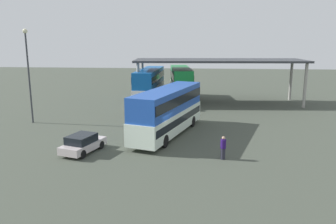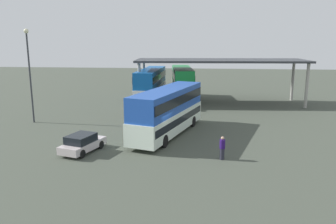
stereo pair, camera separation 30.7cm
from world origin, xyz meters
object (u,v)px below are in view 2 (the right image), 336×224
pedestrian_waiting (222,148)px  double_decker_mid_row (182,83)px  double_decker_main (168,110)px  lamppost_tall (29,66)px  parked_hatchback (82,143)px  double_decker_near_canopy (151,84)px

pedestrian_waiting → double_decker_mid_row: bearing=168.3°
double_decker_main → pedestrian_waiting: bearing=-126.1°
lamppost_tall → parked_hatchback: bearing=-46.1°
parked_hatchback → pedestrian_waiting: size_ratio=2.45×
parked_hatchback → double_decker_mid_row: (6.11, 22.05, 1.73)m
double_decker_near_canopy → double_decker_mid_row: double_decker_mid_row is taller
double_decker_mid_row → lamppost_tall: size_ratio=1.17×
double_decker_mid_row → parked_hatchback: bearing=157.7°
lamppost_tall → double_decker_near_canopy: bearing=51.7°
double_decker_mid_row → pedestrian_waiting: double_decker_mid_row is taller
double_decker_main → double_decker_near_canopy: (-3.80, 15.61, 0.13)m
double_decker_main → double_decker_near_canopy: 16.07m
double_decker_near_canopy → pedestrian_waiting: double_decker_near_canopy is taller
double_decker_near_canopy → lamppost_tall: (-9.95, -12.58, 3.27)m
parked_hatchback → pedestrian_waiting: (10.12, -0.59, 0.14)m
pedestrian_waiting → lamppost_tall: bearing=-137.8°
parked_hatchback → double_decker_main: bearing=-30.5°
double_decker_near_canopy → pedestrian_waiting: size_ratio=6.86×
double_decker_near_canopy → pedestrian_waiting: 22.95m
double_decker_main → lamppost_tall: 14.48m
lamppost_tall → pedestrian_waiting: (18.05, -8.83, -4.79)m
double_decker_mid_row → lamppost_tall: 19.95m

